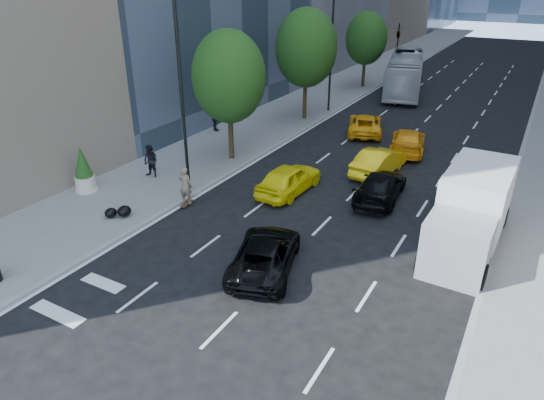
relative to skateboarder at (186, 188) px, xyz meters
The scene contains 21 objects.
ground 6.27m from the skateboarder, 25.49° to the right, with size 160.00×160.00×0.00m, color black.
sidewalk_left 27.55m from the skateboarder, 97.09° to the left, with size 6.00×120.00×0.15m, color slate.
lamp_near 5.10m from the skateboarder, 118.51° to the left, with size 2.13×0.22×10.00m.
lamp_far 19.95m from the skateboarder, 92.14° to the left, with size 2.13×0.22×10.00m.
tree_near 7.67m from the skateboarder, 104.19° to the left, with size 4.20×4.20×7.46m.
tree_mid 16.98m from the skateboarder, 95.60° to the left, with size 4.50×4.50×7.99m.
tree_far 29.60m from the skateboarder, 93.12° to the left, with size 3.90×3.90×6.92m.
traffic_signal 37.48m from the skateboarder, 91.23° to the left, with size 2.48×0.53×5.20m.
skateboarder is the anchor object (origin of this frame).
black_sedan_lincoln 6.76m from the skateboarder, 25.35° to the right, with size 2.18×4.73×1.31m, color black.
black_sedan_mercedes 9.57m from the skateboarder, 33.88° to the left, with size 1.95×4.78×1.39m, color black.
taxi_a 5.26m from the skateboarder, 46.77° to the left, with size 1.78×4.43×1.51m, color #FFEA0D.
taxi_b 10.95m from the skateboarder, 51.58° to the left, with size 1.55×4.43×1.46m, color yellow.
taxi_c 15.75m from the skateboarder, 76.78° to the left, with size 2.23×4.85×1.35m, color #FFA90D.
taxi_d 14.91m from the skateboarder, 61.05° to the left, with size 2.00×4.91×1.43m, color #FFA00D.
city_bus 29.44m from the skateboarder, 85.32° to the left, with size 2.93×12.51×3.49m, color silver.
box_truck 12.80m from the skateboarder, 12.11° to the left, with size 2.61×6.71×3.18m.
pedestrian_a 4.12m from the skateboarder, 155.39° to the left, with size 0.87×0.68×1.79m, color black.
pedestrian_b 11.73m from the skateboarder, 118.53° to the left, with size 1.02×0.42×1.74m, color black.
planter_shrub 5.58m from the skateboarder, 165.75° to the right, with size 1.00×1.00×2.40m.
garbage_bags 3.26m from the skateboarder, 123.40° to the right, with size 1.04×1.00×0.51m.
Camera 1 is at (8.45, -13.80, 10.38)m, focal length 32.00 mm.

